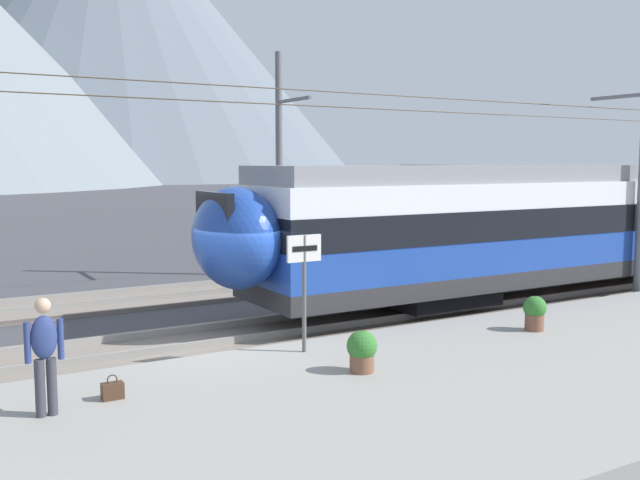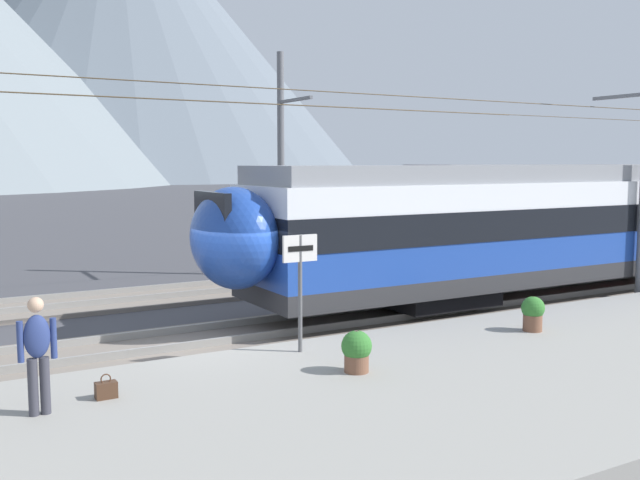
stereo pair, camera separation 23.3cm
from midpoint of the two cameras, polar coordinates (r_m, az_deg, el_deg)
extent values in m
plane|color=#424247|center=(15.11, -7.91, -8.90)|extent=(400.00, 400.00, 0.00)
cube|color=gray|center=(11.05, 1.87, -13.58)|extent=(120.00, 7.17, 0.37)
cube|color=slate|center=(15.89, -9.15, -7.94)|extent=(120.00, 3.00, 0.12)
cube|color=gray|center=(15.21, -8.16, -8.03)|extent=(120.00, 0.07, 0.16)
cube|color=gray|center=(16.51, -10.08, -6.92)|extent=(120.00, 0.07, 0.16)
cube|color=slate|center=(21.07, -14.75, -4.57)|extent=(120.00, 3.00, 0.12)
cube|color=gray|center=(20.37, -14.20, -4.52)|extent=(120.00, 0.07, 0.16)
cube|color=gray|center=(21.73, -15.28, -3.89)|extent=(120.00, 0.07, 0.16)
cube|color=#2D2D30|center=(24.64, 23.23, -1.29)|extent=(26.02, 2.98, 0.45)
cube|color=#1E429E|center=(24.57, 23.30, 0.21)|extent=(26.02, 2.98, 0.85)
cube|color=black|center=(24.51, 23.38, 2.07)|extent=(26.02, 3.02, 0.75)
cube|color=white|center=(24.47, 23.45, 3.70)|extent=(26.02, 2.98, 0.65)
cube|color=gray|center=(24.46, 23.50, 4.99)|extent=(25.72, 2.78, 0.45)
cube|color=black|center=(18.86, 8.49, -4.35)|extent=(2.80, 2.38, 0.42)
ellipsoid|color=#1E429E|center=(15.75, -7.13, 0.15)|extent=(1.80, 2.74, 2.25)
cube|color=black|center=(15.51, -8.84, 1.61)|extent=(0.16, 1.79, 1.19)
cube|color=#2D2D30|center=(34.53, 23.84, 0.69)|extent=(24.50, 2.94, 0.45)
cube|color=red|center=(34.48, 23.89, 1.76)|extent=(24.50, 2.94, 0.85)
cube|color=black|center=(34.44, 23.95, 3.09)|extent=(24.50, 2.98, 0.75)
cube|color=white|center=(34.41, 24.00, 4.25)|extent=(24.50, 2.94, 0.65)
cube|color=black|center=(28.76, 14.96, -0.87)|extent=(2.80, 2.35, 0.42)
ellipsoid|color=red|center=(25.15, 6.73, 2.40)|extent=(1.80, 2.70, 2.25)
cube|color=black|center=(24.83, 5.82, 3.34)|extent=(0.16, 1.76, 1.19)
cube|color=slate|center=(22.49, 22.57, 10.52)|extent=(0.10, 1.97, 0.10)
cylinder|color=#473823|center=(22.98, 20.85, 9.86)|extent=(38.61, 0.02, 0.02)
cylinder|color=slate|center=(24.64, -3.55, 5.95)|extent=(0.24, 0.24, 7.64)
cube|color=slate|center=(23.85, -2.48, 11.11)|extent=(0.10, 2.29, 0.10)
cylinder|color=#473823|center=(22.96, -1.28, 10.67)|extent=(38.61, 0.02, 0.02)
cylinder|color=#59595B|center=(13.40, -1.77, -4.32)|extent=(0.08, 0.08, 2.22)
cube|color=silver|center=(13.27, -1.79, -0.67)|extent=(0.70, 0.06, 0.50)
cube|color=black|center=(13.24, -1.71, -0.69)|extent=(0.52, 0.01, 0.10)
cylinder|color=#383842|center=(10.97, -22.01, -10.92)|extent=(0.14, 0.14, 0.82)
cylinder|color=#383842|center=(10.99, -21.17, -10.85)|extent=(0.14, 0.14, 0.82)
ellipsoid|color=navy|center=(10.80, -21.75, -7.22)|extent=(0.36, 0.22, 0.62)
sphere|color=tan|center=(10.70, -21.84, -4.88)|extent=(0.22, 0.22, 0.22)
cylinder|color=navy|center=(10.78, -22.90, -7.56)|extent=(0.09, 0.09, 0.58)
cylinder|color=navy|center=(10.84, -20.58, -7.39)|extent=(0.09, 0.09, 0.58)
cube|color=#472D1E|center=(11.47, -16.79, -11.46)|extent=(0.32, 0.18, 0.25)
torus|color=#472D1E|center=(11.42, -16.82, -10.62)|extent=(0.16, 0.02, 0.16)
cylinder|color=brown|center=(12.36, 2.81, -9.80)|extent=(0.42, 0.42, 0.30)
sphere|color=#33752D|center=(12.28, 2.82, -8.43)|extent=(0.53, 0.53, 0.53)
sphere|color=#DB5193|center=(12.25, 2.82, -7.89)|extent=(0.29, 0.29, 0.29)
cylinder|color=brown|center=(15.92, 16.33, -6.32)|extent=(0.40, 0.40, 0.35)
sphere|color=#33752D|center=(15.85, 16.36, -5.18)|extent=(0.49, 0.49, 0.49)
sphere|color=red|center=(15.83, 16.37, -4.79)|extent=(0.27, 0.27, 0.27)
cone|color=slate|center=(190.79, -16.44, 15.79)|extent=(121.69, 121.69, 73.06)
camera|label=1|loc=(0.12, -90.34, -0.04)|focal=40.11mm
camera|label=2|loc=(0.12, 89.66, 0.04)|focal=40.11mm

